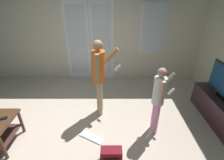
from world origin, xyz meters
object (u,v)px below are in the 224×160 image
Objects in this scene: tv_stand at (220,110)px; backpack at (112,156)px; person_adult at (100,73)px; tv_remote_black at (2,119)px; loose_keyboard at (92,137)px; person_child at (159,96)px.

tv_stand is 4.31× the size of backpack.
person_adult is 8.98× the size of tv_remote_black.
backpack is 1.84× the size of tv_remote_black.
loose_keyboard is 1.45m from tv_remote_black.
tv_remote_black reaches higher than backpack.
backpack reaches higher than loose_keyboard.
person_adult reaches higher than tv_remote_black.
tv_remote_black is at bearing -151.84° from person_adult.
tv_remote_black is (-2.48, -0.27, -0.24)m from person_child.
person_adult is at bearing 152.49° from person_child.
person_child is (-1.32, -0.29, 0.50)m from tv_stand.
person_adult reaches higher than loose_keyboard.
backpack is (-0.77, -0.63, -0.62)m from person_child.
person_adult is at bearing 80.35° from loose_keyboard.
loose_keyboard is at bearing -170.66° from person_child.
tv_stand is 1.44m from person_child.
person_child is 1.35m from loose_keyboard.
loose_keyboard is at bearing 127.55° from backpack.
person_child reaches higher than backpack.
backpack is at bearing -78.92° from person_adult.
backpack is at bearing -52.45° from loose_keyboard.
loose_keyboard is (-2.43, -0.48, -0.23)m from tv_stand.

